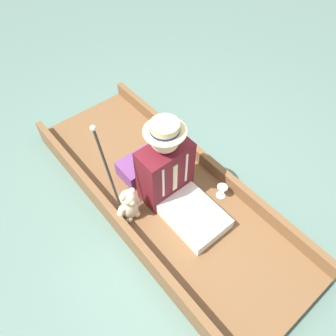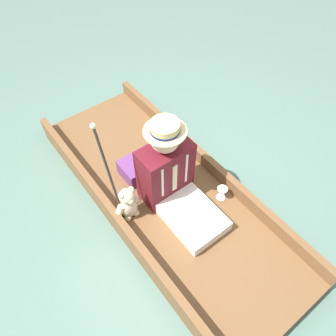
{
  "view_description": "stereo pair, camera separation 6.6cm",
  "coord_description": "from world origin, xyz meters",
  "views": [
    {
      "loc": [
        1.03,
        1.29,
        2.55
      ],
      "look_at": [
        -0.01,
        0.03,
        0.5
      ],
      "focal_mm": 35.0,
      "sensor_mm": 36.0,
      "label": 1
    },
    {
      "loc": [
        0.98,
        1.33,
        2.55
      ],
      "look_at": [
        -0.01,
        0.03,
        0.5
      ],
      "focal_mm": 35.0,
      "sensor_mm": 36.0,
      "label": 2
    }
  ],
  "objects": [
    {
      "name": "wine_glass",
      "position": [
        -0.36,
        0.34,
        0.23
      ],
      "size": [
        0.09,
        0.09,
        0.13
      ],
      "color": "silver",
      "rests_on": "punt_boat"
    },
    {
      "name": "seat_cushion",
      "position": [
        0.03,
        -0.32,
        0.21
      ],
      "size": [
        0.37,
        0.26,
        0.16
      ],
      "color": "#6B3875",
      "rests_on": "punt_boat"
    },
    {
      "name": "walking_cane",
      "position": [
        0.42,
        -0.13,
        0.67
      ],
      "size": [
        0.04,
        0.23,
        0.93
      ],
      "color": "#2D2823",
      "rests_on": "punt_boat"
    },
    {
      "name": "ground_plane",
      "position": [
        0.0,
        0.0,
        0.0
      ],
      "size": [
        16.0,
        16.0,
        0.0
      ],
      "primitive_type": "plane",
      "color": "slate"
    },
    {
      "name": "teddy_bear",
      "position": [
        0.37,
        0.0,
        0.3
      ],
      "size": [
        0.25,
        0.14,
        0.35
      ],
      "color": "beige",
      "rests_on": "punt_boat"
    },
    {
      "name": "punt_boat",
      "position": [
        0.0,
        0.0,
        0.08
      ],
      "size": [
        1.05,
        2.81,
        0.27
      ],
      "color": "brown",
      "rests_on": "ground_plane"
    },
    {
      "name": "seated_person",
      "position": [
        -0.01,
        0.08,
        0.44
      ],
      "size": [
        0.44,
        0.79,
        0.83
      ],
      "rotation": [
        0.0,
        0.0,
        -0.07
      ],
      "color": "white",
      "rests_on": "punt_boat"
    }
  ]
}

